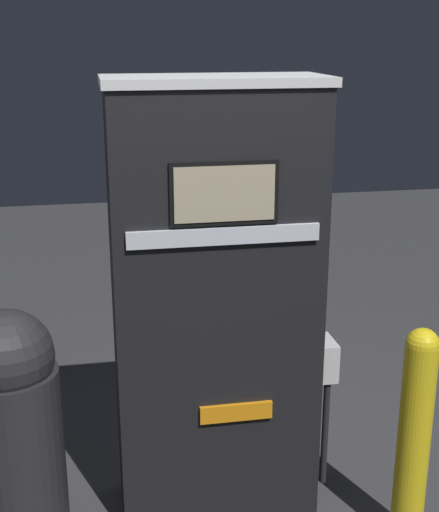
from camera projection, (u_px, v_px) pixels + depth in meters
gas_pump at (216, 307)px, 3.30m from camera, size 1.04×0.45×2.10m
safety_bollard at (414, 433)px, 3.18m from camera, size 0.15×0.15×1.06m
trash_bin at (12, 421)px, 3.27m from camera, size 0.45×0.45×1.11m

